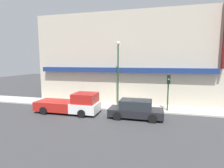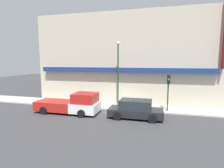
{
  "view_description": "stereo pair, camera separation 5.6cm",
  "coord_description": "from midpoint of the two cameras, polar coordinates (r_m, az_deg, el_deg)",
  "views": [
    {
      "loc": [
        3.47,
        -15.42,
        4.54
      ],
      "look_at": [
        -0.65,
        1.1,
        2.32
      ],
      "focal_mm": 28.0,
      "sensor_mm": 36.0,
      "label": 1
    },
    {
      "loc": [
        3.53,
        -15.41,
        4.54
      ],
      "look_at": [
        -0.65,
        1.1,
        2.32
      ],
      "focal_mm": 28.0,
      "sensor_mm": 36.0,
      "label": 2
    }
  ],
  "objects": [
    {
      "name": "ground_plane",
      "position": [
        16.45,
        1.19,
        -8.61
      ],
      "size": [
        80.0,
        80.0,
        0.0
      ],
      "primitive_type": "plane",
      "color": "#38383A"
    },
    {
      "name": "sidewalk",
      "position": [
        17.72,
        2.19,
        -7.23
      ],
      "size": [
        36.0,
        2.74,
        0.12
      ],
      "color": "#B7B2A8",
      "rests_on": "ground"
    },
    {
      "name": "building",
      "position": [
        19.94,
        4.01,
        8.29
      ],
      "size": [
        19.8,
        3.8,
        10.77
      ],
      "color": "#BCB29E",
      "rests_on": "ground"
    },
    {
      "name": "pickup_truck",
      "position": [
        15.86,
        -13.13,
        -6.44
      ],
      "size": [
        5.67,
        2.2,
        1.83
      ],
      "rotation": [
        0.0,
        0.0,
        0.03
      ],
      "color": "white",
      "rests_on": "ground"
    },
    {
      "name": "parked_car",
      "position": [
        14.28,
        7.66,
        -8.17
      ],
      "size": [
        4.31,
        1.99,
        1.49
      ],
      "rotation": [
        0.0,
        0.0,
        -0.02
      ],
      "color": "black",
      "rests_on": "ground"
    },
    {
      "name": "fire_hydrant",
      "position": [
        16.82,
        7.52,
        -6.61
      ],
      "size": [
        0.21,
        0.21,
        0.72
      ],
      "color": "#196633",
      "rests_on": "sidewalk"
    },
    {
      "name": "street_lamp",
      "position": [
        17.15,
        1.89,
        5.66
      ],
      "size": [
        0.36,
        0.36,
        6.34
      ],
      "color": "#1E4728",
      "rests_on": "sidewalk"
    },
    {
      "name": "traffic_light",
      "position": [
        16.21,
        17.82,
        -0.62
      ],
      "size": [
        0.28,
        0.42,
        3.25
      ],
      "color": "#1E4728",
      "rests_on": "sidewalk"
    }
  ]
}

